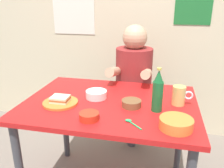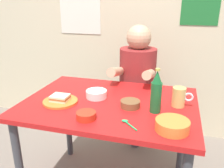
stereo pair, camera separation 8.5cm
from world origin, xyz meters
The scene contains 13 objects.
wall_back centered at (0.00, 1.05, 1.30)m, with size 4.40×0.09×2.60m.
dining_table centered at (0.00, 0.00, 0.65)m, with size 1.10×0.80×0.74m.
stool centered at (0.07, 0.63, 0.35)m, with size 0.34×0.34×0.45m.
person_seated centered at (0.07, 0.62, 0.77)m, with size 0.33×0.56×0.72m.
plate_orange centered at (-0.30, -0.11, 0.75)m, with size 0.22×0.22×0.01m, color orange.
sandwich centered at (-0.30, -0.11, 0.77)m, with size 0.11×0.09×0.04m.
beer_mug centered at (0.43, 0.04, 0.80)m, with size 0.13×0.08×0.12m.
beer_bottle centered at (0.30, -0.08, 0.86)m, with size 0.06×0.06×0.26m.
condiment_bowl_brown centered at (0.14, -0.05, 0.76)m, with size 0.12×0.12×0.04m.
rice_bowl_white centered at (-0.10, 0.03, 0.77)m, with size 0.14×0.14×0.05m.
sauce_bowl_chili centered at (-0.06, -0.27, 0.76)m, with size 0.11×0.11×0.04m.
soup_bowl_orange centered at (0.40, -0.26, 0.77)m, with size 0.17×0.17×0.05m.
spoon centered at (0.17, -0.26, 0.75)m, with size 0.10×0.09×0.01m.
Camera 2 is at (0.39, -1.33, 1.35)m, focal length 37.35 mm.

